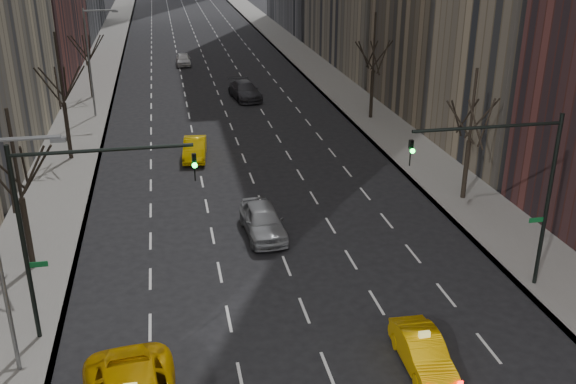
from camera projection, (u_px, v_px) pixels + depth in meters
sidewalk_left at (103, 62)px, 77.90m from camera, size 4.50×320.00×0.15m
sidewalk_right at (300, 55)px, 82.26m from camera, size 4.50×320.00×0.15m
tree_lw_b at (22, 198)px, 29.39m from camera, size 3.36×3.50×7.82m
tree_lw_c at (64, 104)px, 43.78m from camera, size 3.36×3.50×8.74m
tree_lw_d at (89, 61)px, 60.29m from camera, size 3.36×3.50×7.36m
tree_rw_b at (469, 141)px, 37.29m from camera, size 3.36×3.50×7.82m
tree_rw_c at (373, 72)px, 53.50m from camera, size 3.36×3.50×8.74m
traffic_mast_left at (66, 211)px, 23.79m from camera, size 6.69×0.39×8.00m
traffic_mast_right at (516, 177)px, 27.03m from camera, size 6.69×0.39×8.00m
streetlight_near at (5, 235)px, 21.62m from camera, size 2.83×0.22×9.00m
streetlight_far at (93, 52)px, 53.36m from camera, size 2.83×0.22×9.00m
taxi_sedan at (423, 352)px, 23.74m from camera, size 1.51×4.07×1.33m
silver_sedan_ahead at (263, 220)px, 33.99m from camera, size 2.21×4.98×1.67m
far_taxi at (195, 149)px, 45.35m from camera, size 1.98×4.54×1.45m
far_suv_grey at (245, 91)px, 61.11m from camera, size 3.01×5.90×1.64m
far_car_white at (183, 59)px, 76.14m from camera, size 1.72×4.20×1.42m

